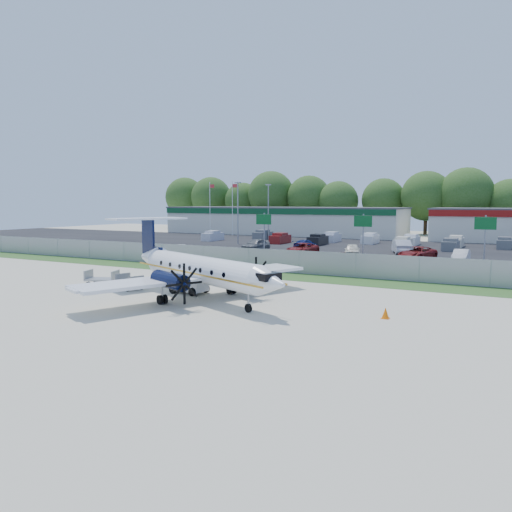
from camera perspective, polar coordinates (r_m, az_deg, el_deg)
The scene contains 30 objects.
ground at distance 31.15m, azimuth -5.20°, elevation -5.26°, with size 170.00×170.00×0.00m, color beige.
grass_verge at distance 41.56m, azimuth 3.88°, elevation -2.36°, with size 170.00×4.00×0.02m, color #2D561E.
access_road at distance 47.97m, azimuth 7.30°, elevation -1.24°, with size 170.00×8.00×0.02m, color black.
parking_lot at distance 67.92m, azimuth 13.57°, elevation 0.80°, with size 170.00×32.00×0.02m, color black.
perimeter_fence at distance 43.24m, azimuth 4.98°, elevation -0.70°, with size 120.00×0.06×1.99m.
building_west at distance 96.60m, azimuth 3.00°, elevation 4.07°, with size 46.40×12.40×5.24m.
sign_left at distance 54.45m, azimuth 0.91°, elevation 3.49°, with size 1.80×0.26×5.00m.
sign_mid at distance 50.42m, azimuth 12.13°, elevation 3.14°, with size 1.80×0.26×5.00m.
sign_right at distance 48.59m, azimuth 24.71°, elevation 2.60°, with size 1.80×0.26×5.00m.
flagpole_west at distance 96.23m, azimuth -5.25°, elevation 5.83°, with size 1.06×0.12×10.00m.
flagpole_east at distance 93.58m, azimuth -2.68°, elevation 5.84°, with size 1.06×0.12×10.00m.
light_pole_nw at distance 73.40m, azimuth -2.09°, elevation 5.44°, with size 0.90×0.35×9.09m.
light_pole_sw at distance 82.21m, azimuth 1.42°, elevation 5.52°, with size 0.90×0.35×9.09m.
tree_line at distance 101.12m, azimuth 18.39°, elevation 2.36°, with size 112.00×6.00×14.00m, color #284C16, non-canonical shape.
aircraft at distance 31.85m, azimuth -6.52°, elevation -1.49°, with size 16.18×15.72×5.01m.
pushback_tug at distance 34.13m, azimuth -7.48°, elevation -3.25°, with size 2.43×1.81×1.26m.
baggage_cart_near at distance 38.49m, azimuth -17.19°, elevation -2.50°, with size 2.54×1.99×1.17m.
baggage_cart_far at distance 36.52m, azimuth -14.27°, elevation -2.96°, with size 2.28×1.78×1.05m.
cone_nose at distance 27.53m, azimuth 14.58°, elevation -6.36°, with size 0.42×0.42×0.60m.
cone_starboard_wing at distance 38.28m, azimuth -1.28°, elevation -2.66°, with size 0.43×0.43×0.61m.
road_car_west at distance 53.34m, azimuth -8.27°, elevation -0.53°, with size 1.76×5.05×1.66m, color silver.
road_car_mid at distance 48.89m, azimuth 9.42°, elevation -1.15°, with size 2.23×4.83×1.34m, color maroon.
parked_car_a at distance 62.80m, azimuth -0.04°, elevation 0.54°, with size 1.91×4.76×1.62m, color #595B5E.
parked_car_b at distance 58.48m, azimuth 5.31°, elevation 0.10°, with size 2.36×5.12×1.42m, color maroon.
parked_car_c at distance 57.74m, azimuth 10.93°, elevation -0.07°, with size 1.73×4.29×1.46m, color beige.
parked_car_d at distance 55.97m, azimuth 17.92°, elevation -0.45°, with size 2.42×5.25×1.46m, color maroon.
parked_car_e at distance 55.20m, azimuth 22.36°, elevation -0.70°, with size 1.43×4.10×1.35m, color silver.
parked_car_f at distance 65.63m, azimuth 5.68°, elevation 0.75°, with size 1.79×4.42×1.28m, color navy.
parked_car_g at distance 62.47m, azimuth 16.27°, elevation 0.26°, with size 1.79×5.12×1.69m, color silver.
far_parking_rows at distance 72.76m, azimuth 14.56°, elevation 1.11°, with size 56.00×10.00×1.60m, color gray, non-canonical shape.
Camera 1 is at (16.74, -25.54, 6.16)m, focal length 35.00 mm.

